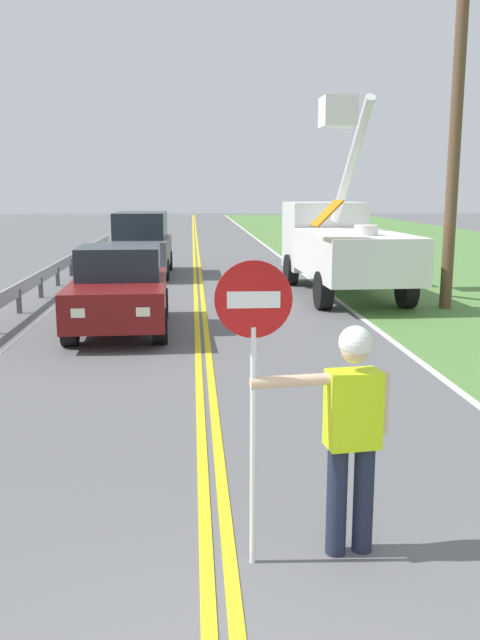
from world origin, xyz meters
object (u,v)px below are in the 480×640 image
object	(u,v)px
flagger_worker	(351,426)
stop_sign_paddle	(253,346)
oncoming_sedan_nearest	(120,290)
utility_pole_near	(456,116)
utility_bucket_truck	(340,242)
oncoming_suv_second	(141,244)

from	to	relation	value
flagger_worker	stop_sign_paddle	bearing A→B (deg)	-172.51
stop_sign_paddle	oncoming_sedan_nearest	size ratio (longest dim) A/B	0.56
oncoming_sedan_nearest	utility_pole_near	size ratio (longest dim) A/B	0.48
flagger_worker	utility_bucket_truck	bearing A→B (deg)	78.01
flagger_worker	oncoming_sedan_nearest	world-z (taller)	flagger_worker
flagger_worker	oncoming_sedan_nearest	distance (m)	9.15
utility_bucket_truck	oncoming_sedan_nearest	bearing A→B (deg)	-139.68
oncoming_sedan_nearest	oncoming_suv_second	size ratio (longest dim) A/B	0.90
utility_bucket_truck	oncoming_sedan_nearest	xyz separation A→B (m)	(-5.53, -4.69, -0.58)
stop_sign_paddle	utility_pole_near	xyz separation A→B (m)	(5.67, 10.91, 2.79)
flagger_worker	utility_pole_near	distance (m)	12.36
stop_sign_paddle	utility_bucket_truck	world-z (taller)	utility_bucket_truck
oncoming_sedan_nearest	utility_pole_near	distance (m)	8.67
utility_bucket_truck	utility_pole_near	distance (m)	4.54
oncoming_sedan_nearest	stop_sign_paddle	bearing A→B (deg)	-77.82
flagger_worker	stop_sign_paddle	world-z (taller)	stop_sign_paddle
stop_sign_paddle	utility_pole_near	world-z (taller)	utility_pole_near
flagger_worker	utility_bucket_truck	size ratio (longest dim) A/B	0.27
oncoming_suv_second	utility_pole_near	distance (m)	11.00
utility_bucket_truck	stop_sign_paddle	bearing A→B (deg)	-104.96
flagger_worker	oncoming_suv_second	distance (m)	18.00
utility_bucket_truck	utility_pole_near	xyz separation A→B (m)	(2.05, -2.63, 3.09)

